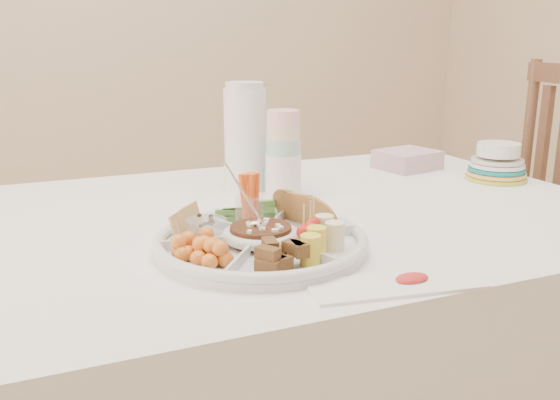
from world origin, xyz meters
name	(u,v)px	position (x,y,z in m)	size (l,w,h in m)	color
dining_table	(284,362)	(0.00, 0.00, 0.38)	(1.52, 1.02, 0.76)	white
chair	(503,232)	(0.85, 0.21, 0.53)	(0.45, 0.45, 1.07)	brown
party_tray	(261,238)	(-0.14, -0.22, 0.78)	(0.38, 0.38, 0.04)	silver
bean_dip	(261,235)	(-0.14, -0.22, 0.79)	(0.11, 0.11, 0.04)	#35160B
tortillas	(310,213)	(-0.02, -0.17, 0.80)	(0.10, 0.10, 0.06)	olive
carrot_cucumber	(246,198)	(-0.12, -0.09, 0.82)	(0.11, 0.11, 0.10)	#FF601F
pita_raisins	(194,221)	(-0.24, -0.14, 0.80)	(0.11, 0.11, 0.06)	tan
cherries	(203,249)	(-0.26, -0.26, 0.79)	(0.12, 0.12, 0.05)	#F55C12
granola_chunks	(279,256)	(-0.16, -0.35, 0.79)	(0.10, 0.10, 0.04)	#4D3416
banana_tomato	(332,225)	(-0.04, -0.30, 0.82)	(0.11, 0.11, 0.09)	#FDF680
cup_stack	(283,148)	(0.05, 0.13, 0.88)	(0.09, 0.09, 0.24)	silver
thermos	(245,135)	(-0.01, 0.23, 0.90)	(0.11, 0.11, 0.27)	white
flower_bowl	(272,170)	(0.06, 0.23, 0.80)	(0.11, 0.11, 0.08)	#91C5AF
napkin_stack	(407,160)	(0.51, 0.27, 0.78)	(0.16, 0.14, 0.05)	#D6A6B0
plate_stack	(497,161)	(0.65, 0.06, 0.81)	(0.16, 0.16, 0.10)	#FBDC54
placemat	(396,285)	(-0.01, -0.45, 0.76)	(0.28, 0.09, 0.01)	white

